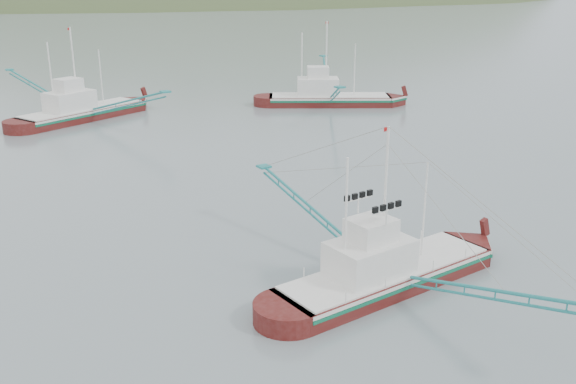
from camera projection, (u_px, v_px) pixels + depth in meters
ground at (347, 275)px, 35.91m from camera, size 1200.00×1200.00×0.00m
main_boat at (384, 264)px, 34.04m from camera, size 13.16×23.62×9.55m
bg_boat_right at (329, 87)px, 82.21m from camera, size 19.71×25.60×11.40m
bg_boat_far at (80, 100)px, 74.00m from camera, size 15.90×26.94×11.33m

